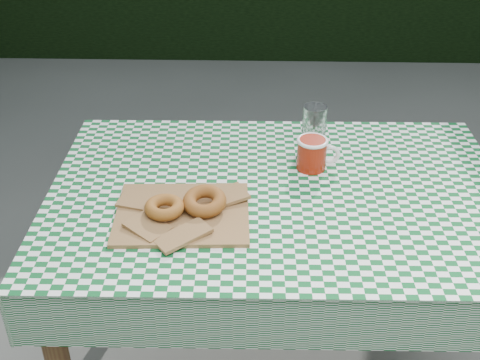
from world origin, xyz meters
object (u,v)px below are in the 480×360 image
paper_bag (182,213)px  table (274,298)px  coffee_mug (312,154)px  drinking_glass (314,126)px

paper_bag → table: bearing=26.0°
coffee_mug → drinking_glass: size_ratio=1.27×
table → paper_bag: size_ratio=3.65×
paper_bag → drinking_glass: (0.35, 0.38, 0.05)m
drinking_glass → paper_bag: bearing=-133.2°
paper_bag → drinking_glass: bearing=46.8°
paper_bag → drinking_glass: 0.52m
coffee_mug → table: bearing=-125.3°
table → paper_bag: paper_bag is taller
table → drinking_glass: size_ratio=9.46×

